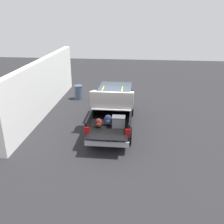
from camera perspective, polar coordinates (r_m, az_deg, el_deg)
ground_plane at (r=13.60m, az=0.26°, el=-3.36°), size 40.00×40.00×0.00m
pickup_truck at (r=13.54m, az=0.43°, el=1.05°), size 6.05×2.10×2.23m
building_facade at (r=15.71m, az=-14.91°, el=5.68°), size 10.90×0.36×3.21m
trash_can at (r=17.86m, az=-7.54°, el=4.45°), size 0.60×0.60×0.98m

